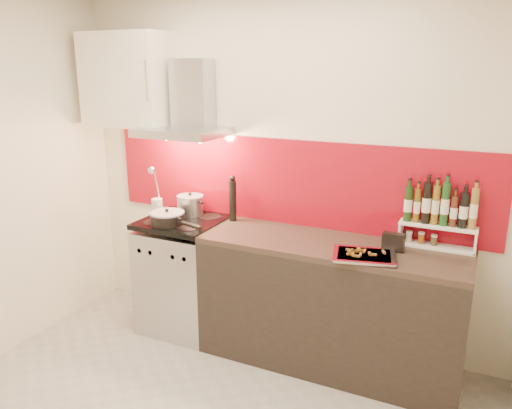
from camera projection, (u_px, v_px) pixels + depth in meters
The scene contains 13 objects.
back_wall at pixel (282, 171), 3.73m from camera, with size 3.40×0.02×2.60m, color silver.
backsplash at pixel (287, 182), 3.72m from camera, with size 3.00×0.02×0.64m, color maroon.
range_stove at pixel (185, 275), 3.98m from camera, with size 0.60×0.60×0.91m.
counter at pixel (330, 304), 3.49m from camera, with size 1.80×0.60×0.90m.
range_hood at pixel (189, 109), 3.76m from camera, with size 0.62×0.50×0.61m.
upper_cabinet at pixel (128, 80), 3.92m from camera, with size 0.70×0.35×0.72m, color white.
stock_pot at pixel (190, 205), 3.97m from camera, with size 0.21×0.21×0.18m.
saute_pan at pixel (168, 218), 3.73m from camera, with size 0.49×0.26×0.12m.
utensil_jar at pixel (156, 202), 3.93m from camera, with size 0.09×0.13×0.42m.
pepper_mill at pixel (233, 199), 3.82m from camera, with size 0.06×0.06×0.36m.
step_shelf at pixel (438, 217), 3.23m from camera, with size 0.49×0.13×0.44m.
caddy_box at pixel (393, 242), 3.22m from camera, with size 0.14×0.06×0.12m, color black.
baking_tray at pixel (364, 255), 3.11m from camera, with size 0.44×0.38×0.03m.
Camera 1 is at (1.40, -1.99, 2.05)m, focal length 35.00 mm.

